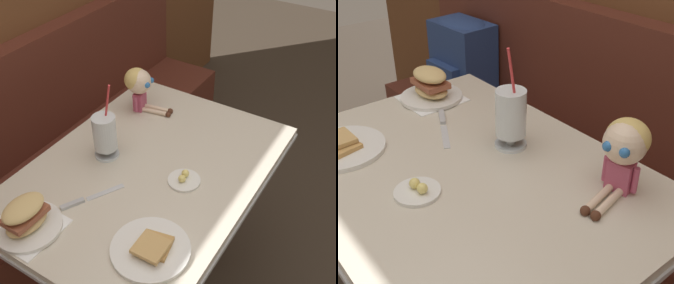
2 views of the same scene
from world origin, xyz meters
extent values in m
cube|color=#512319|center=(0.00, 0.77, 0.23)|extent=(2.60, 0.48, 0.45)
cube|color=#512319|center=(0.00, 0.96, 0.73)|extent=(2.60, 0.10, 0.55)
cube|color=beige|center=(0.00, 0.18, 0.72)|extent=(1.10, 0.80, 0.03)
cube|color=#B7BABF|center=(0.00, 0.18, 0.70)|extent=(1.11, 0.81, 0.02)
cylinder|color=#A5A8AD|center=(0.00, 0.18, 0.37)|extent=(0.14, 0.14, 0.65)
cylinder|color=gray|center=(0.00, 0.18, 0.02)|extent=(0.48, 0.48, 0.04)
cylinder|color=white|center=(-0.31, -0.04, 0.75)|extent=(0.25, 0.25, 0.01)
cube|color=tan|center=(-0.30, -0.05, 0.76)|extent=(0.11, 0.11, 0.01)
cube|color=tan|center=(-0.32, -0.05, 0.78)|extent=(0.10, 0.10, 0.01)
cylinder|color=silver|center=(-0.02, 0.36, 0.74)|extent=(0.10, 0.10, 0.01)
cylinder|color=silver|center=(-0.02, 0.36, 0.77)|extent=(0.03, 0.03, 0.03)
cylinder|color=silver|center=(-0.02, 0.36, 0.85)|extent=(0.09, 0.09, 0.14)
cylinder|color=pink|center=(-0.02, 0.36, 0.84)|extent=(0.08, 0.08, 0.12)
cylinder|color=#DB383D|center=(0.00, 0.35, 0.95)|extent=(0.02, 0.05, 0.22)
cube|color=white|center=(-0.44, 0.34, 0.74)|extent=(0.20, 0.20, 0.00)
cylinder|color=white|center=(-0.44, 0.34, 0.75)|extent=(0.22, 0.22, 0.01)
ellipsoid|color=tan|center=(-0.44, 0.34, 0.77)|extent=(0.15, 0.10, 0.04)
cube|color=#995138|center=(-0.44, 0.34, 0.80)|extent=(0.14, 0.09, 0.02)
ellipsoid|color=tan|center=(-0.44, 0.34, 0.83)|extent=(0.15, 0.10, 0.04)
cylinder|color=white|center=(0.01, 0.02, 0.74)|extent=(0.12, 0.12, 0.01)
sphere|color=#F4E07A|center=(0.00, 0.03, 0.76)|extent=(0.03, 0.03, 0.03)
sphere|color=#F4E07A|center=(0.03, 0.03, 0.76)|extent=(0.03, 0.03, 0.03)
cube|color=silver|center=(-0.18, 0.23, 0.74)|extent=(0.13, 0.08, 0.00)
cube|color=#B2B5BA|center=(-0.29, 0.29, 0.75)|extent=(0.08, 0.06, 0.01)
cube|color=#B74C6B|center=(0.32, 0.44, 0.78)|extent=(0.07, 0.05, 0.08)
sphere|color=beige|center=(0.32, 0.44, 0.88)|extent=(0.11, 0.11, 0.11)
ellipsoid|color=#D8B766|center=(0.32, 0.45, 0.89)|extent=(0.13, 0.12, 0.10)
sphere|color=#2D6BB2|center=(0.31, 0.38, 0.88)|extent=(0.03, 0.03, 0.03)
sphere|color=#2D6BB2|center=(0.35, 0.39, 0.88)|extent=(0.03, 0.03, 0.03)
cylinder|color=beige|center=(0.32, 0.35, 0.75)|extent=(0.04, 0.12, 0.02)
cylinder|color=beige|center=(0.35, 0.36, 0.75)|extent=(0.04, 0.12, 0.02)
sphere|color=#4C2819|center=(0.34, 0.30, 0.75)|extent=(0.03, 0.03, 0.03)
sphere|color=#4C2819|center=(0.36, 0.30, 0.75)|extent=(0.03, 0.03, 0.03)
cylinder|color=#B74C6B|center=(0.28, 0.43, 0.79)|extent=(0.02, 0.02, 0.07)
cylinder|color=#B74C6B|center=(0.36, 0.44, 0.79)|extent=(0.02, 0.02, 0.07)
camera|label=1|loc=(-0.98, -0.53, 1.82)|focal=45.79mm
camera|label=2|loc=(0.86, -0.37, 1.44)|focal=47.96mm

